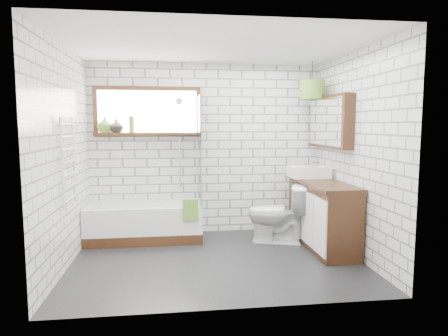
{
  "coord_description": "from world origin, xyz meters",
  "views": [
    {
      "loc": [
        -0.5,
        -4.62,
        1.62
      ],
      "look_at": [
        0.13,
        0.25,
        1.08
      ],
      "focal_mm": 32.0,
      "sensor_mm": 36.0,
      "label": 1
    }
  ],
  "objects": [
    {
      "name": "floor",
      "position": [
        0.0,
        0.0,
        -0.01
      ],
      "size": [
        3.4,
        2.6,
        0.01
      ],
      "primitive_type": "cube",
      "color": "black",
      "rests_on": "ground"
    },
    {
      "name": "ceiling",
      "position": [
        0.0,
        0.0,
        2.5
      ],
      "size": [
        3.4,
        2.6,
        0.01
      ],
      "primitive_type": "cube",
      "color": "white",
      "rests_on": "ground"
    },
    {
      "name": "wall_back",
      "position": [
        0.0,
        1.3,
        1.25
      ],
      "size": [
        3.4,
        0.01,
        2.5
      ],
      "primitive_type": "cube",
      "color": "white",
      "rests_on": "ground"
    },
    {
      "name": "wall_front",
      "position": [
        0.0,
        -1.3,
        1.25
      ],
      "size": [
        3.4,
        0.01,
        2.5
      ],
      "primitive_type": "cube",
      "color": "white",
      "rests_on": "ground"
    },
    {
      "name": "wall_left",
      "position": [
        -1.7,
        0.0,
        1.25
      ],
      "size": [
        0.01,
        2.6,
        2.5
      ],
      "primitive_type": "cube",
      "color": "white",
      "rests_on": "ground"
    },
    {
      "name": "wall_right",
      "position": [
        1.7,
        0.0,
        1.25
      ],
      "size": [
        0.01,
        2.6,
        2.5
      ],
      "primitive_type": "cube",
      "color": "white",
      "rests_on": "ground"
    },
    {
      "name": "window",
      "position": [
        -0.85,
        1.26,
        1.8
      ],
      "size": [
        1.52,
        0.16,
        0.68
      ],
      "primitive_type": "cube",
      "color": "black",
      "rests_on": "wall_back"
    },
    {
      "name": "towel_radiator",
      "position": [
        -1.66,
        0.0,
        1.2
      ],
      "size": [
        0.06,
        0.52,
        1.0
      ],
      "primitive_type": "cube",
      "color": "white",
      "rests_on": "wall_left"
    },
    {
      "name": "mirror_cabinet",
      "position": [
        1.62,
        0.6,
        1.65
      ],
      "size": [
        0.16,
        1.2,
        0.7
      ],
      "primitive_type": "cube",
      "color": "black",
      "rests_on": "wall_right"
    },
    {
      "name": "shower_riser",
      "position": [
        -0.4,
        1.26,
        1.35
      ],
      "size": [
        0.02,
        0.02,
        1.3
      ],
      "primitive_type": "cylinder",
      "color": "silver",
      "rests_on": "wall_back"
    },
    {
      "name": "bathtub",
      "position": [
        -0.9,
        0.95,
        0.25
      ],
      "size": [
        1.58,
        0.69,
        0.51
      ],
      "primitive_type": "cube",
      "color": "white",
      "rests_on": "floor"
    },
    {
      "name": "shower_screen",
      "position": [
        -0.13,
        0.95,
        1.26
      ],
      "size": [
        0.02,
        0.72,
        1.5
      ],
      "primitive_type": "cube",
      "color": "white",
      "rests_on": "bathtub"
    },
    {
      "name": "towel_green",
      "position": [
        -0.28,
        0.61,
        0.49
      ],
      "size": [
        0.21,
        0.06,
        0.29
      ],
      "primitive_type": "cube",
      "color": "#548628",
      "rests_on": "bathtub"
    },
    {
      "name": "towel_beige",
      "position": [
        -0.26,
        0.61,
        0.49
      ],
      "size": [
        0.18,
        0.05,
        0.24
      ],
      "primitive_type": "cube",
      "color": "tan",
      "rests_on": "bathtub"
    },
    {
      "name": "vanity",
      "position": [
        1.45,
        0.37,
        0.44
      ],
      "size": [
        0.49,
        1.53,
        0.88
      ],
      "primitive_type": "cube",
      "color": "black",
      "rests_on": "floor"
    },
    {
      "name": "basin",
      "position": [
        1.39,
        0.77,
        0.95
      ],
      "size": [
        0.52,
        0.46,
        0.15
      ],
      "primitive_type": "cube",
      "color": "white",
      "rests_on": "vanity"
    },
    {
      "name": "tap",
      "position": [
        1.55,
        0.77,
        1.01
      ],
      "size": [
        0.04,
        0.04,
        0.16
      ],
      "primitive_type": "cylinder",
      "rotation": [
        0.0,
        0.0,
        0.34
      ],
      "color": "silver",
      "rests_on": "vanity"
    },
    {
      "name": "toilet",
      "position": [
        0.91,
        0.61,
        0.4
      ],
      "size": [
        0.66,
        0.89,
        0.8
      ],
      "primitive_type": "imported",
      "rotation": [
        0.0,
        0.0,
        -1.86
      ],
      "color": "white",
      "rests_on": "floor"
    },
    {
      "name": "vase_olive",
      "position": [
        -1.45,
        1.23,
        1.59
      ],
      "size": [
        0.24,
        0.24,
        0.23
      ],
      "primitive_type": "imported",
      "rotation": [
        0.0,
        0.0,
        0.09
      ],
      "color": "#5C8B2B",
      "rests_on": "window"
    },
    {
      "name": "vase_dark",
      "position": [
        -1.29,
        1.23,
        1.58
      ],
      "size": [
        0.2,
        0.2,
        0.21
      ],
      "primitive_type": "imported",
      "rotation": [
        0.0,
        0.0,
        -0.0
      ],
      "color": "black",
      "rests_on": "window"
    },
    {
      "name": "bottle",
      "position": [
        -1.08,
        1.23,
        1.6
      ],
      "size": [
        0.09,
        0.09,
        0.24
      ],
      "primitive_type": "cylinder",
      "rotation": [
        0.0,
        0.0,
        0.16
      ],
      "color": "#5C8B2B",
      "rests_on": "window"
    },
    {
      "name": "pendant",
      "position": [
        1.45,
        0.86,
        2.1
      ],
      "size": [
        0.35,
        0.35,
        0.26
      ],
      "primitive_type": "cylinder",
      "color": "#548628",
      "rests_on": "ceiling"
    }
  ]
}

